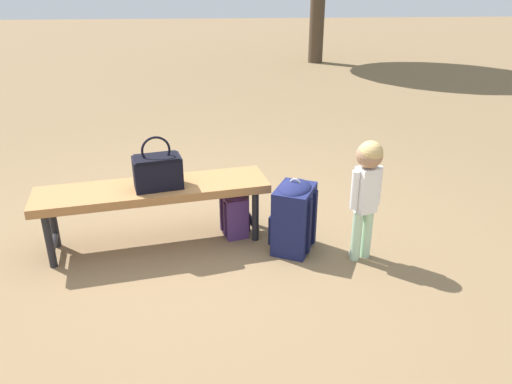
# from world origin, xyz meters

# --- Properties ---
(ground_plane) EXTENTS (40.00, 40.00, 0.00)m
(ground_plane) POSITION_xyz_m (0.00, 0.00, 0.00)
(ground_plane) COLOR brown
(ground_plane) RESTS_ON ground
(park_bench) EXTENTS (1.65, 0.69, 0.45)m
(park_bench) POSITION_xyz_m (-0.35, 0.18, 0.39)
(park_bench) COLOR #9E6B3D
(park_bench) RESTS_ON ground
(handbag) EXTENTS (0.35, 0.25, 0.37)m
(handbag) POSITION_xyz_m (-0.30, 0.15, 0.58)
(handbag) COLOR black
(handbag) RESTS_ON park_bench
(child_standing) EXTENTS (0.22, 0.17, 0.85)m
(child_standing) POSITION_xyz_m (1.06, -0.13, 0.56)
(child_standing) COLOR #B2D8B2
(child_standing) RESTS_ON ground
(backpack_large) EXTENTS (0.36, 0.39, 0.54)m
(backpack_large) POSITION_xyz_m (0.62, 0.03, 0.27)
(backpack_large) COLOR #191E4C
(backpack_large) RESTS_ON ground
(backpack_small) EXTENTS (0.22, 0.25, 0.36)m
(backpack_small) POSITION_xyz_m (0.21, 0.28, 0.18)
(backpack_small) COLOR #4C2D66
(backpack_small) RESTS_ON ground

